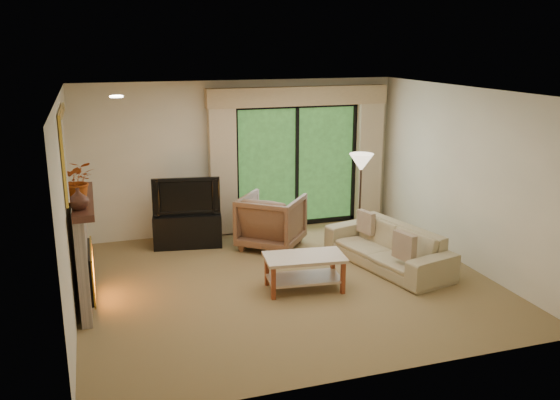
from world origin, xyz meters
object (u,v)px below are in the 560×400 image
object	(u,v)px
armchair	(271,221)
coffee_table	(304,273)
media_console	(188,229)
sofa	(387,247)

from	to	relation	value
armchair	coffee_table	size ratio (longest dim) A/B	0.89
media_console	coffee_table	world-z (taller)	media_console
media_console	coffee_table	xyz separation A→B (m)	(1.19, -2.25, -0.03)
sofa	coffee_table	world-z (taller)	sofa
armchair	coffee_table	distance (m)	1.78
media_console	sofa	bearing A→B (deg)	-25.33
sofa	coffee_table	bearing A→B (deg)	-87.08
armchair	sofa	world-z (taller)	armchair
media_console	armchair	distance (m)	1.37
media_console	coffee_table	distance (m)	2.54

